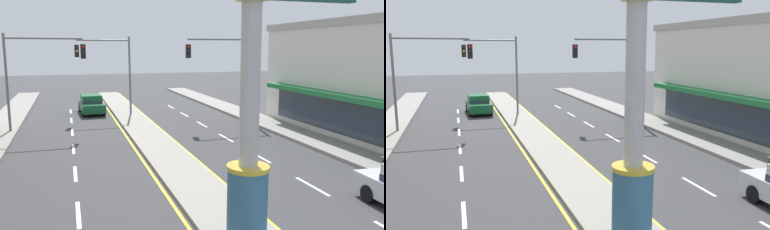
% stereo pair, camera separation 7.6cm
% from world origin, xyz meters
% --- Properties ---
extents(median_strip, '(2.15, 52.00, 0.14)m').
position_xyz_m(median_strip, '(0.00, 18.00, 0.07)').
color(median_strip, gray).
rests_on(median_strip, ground).
extents(sidewalk_right, '(2.32, 60.00, 0.18)m').
position_xyz_m(sidewalk_right, '(8.83, 16.00, 0.09)').
color(sidewalk_right, gray).
rests_on(sidewalk_right, ground).
extents(lane_markings, '(8.89, 52.00, 0.01)m').
position_xyz_m(lane_markings, '(-0.00, 16.65, 0.00)').
color(lane_markings, silver).
rests_on(lane_markings, ground).
extents(district_sign, '(6.53, 1.16, 8.02)m').
position_xyz_m(district_sign, '(0.00, 5.87, 4.45)').
color(district_sign, '#33668C').
rests_on(district_sign, median_strip).
extents(traffic_light_left_side, '(4.86, 0.46, 6.20)m').
position_xyz_m(traffic_light_left_side, '(-6.31, 23.16, 4.25)').
color(traffic_light_left_side, slate).
rests_on(traffic_light_left_side, ground).
extents(traffic_light_right_side, '(4.86, 0.46, 6.20)m').
position_xyz_m(traffic_light_right_side, '(6.31, 22.77, 4.25)').
color(traffic_light_right_side, slate).
rests_on(traffic_light_right_side, ground).
extents(traffic_light_median_far, '(4.20, 0.46, 6.20)m').
position_xyz_m(traffic_light_median_far, '(-1.27, 27.91, 4.19)').
color(traffic_light_median_far, slate).
rests_on(traffic_light_median_far, ground).
extents(sedan_near_right_lane, '(2.01, 4.38, 1.53)m').
position_xyz_m(sedan_near_right_lane, '(-2.73, 29.65, 0.79)').
color(sedan_near_right_lane, '#14562D').
rests_on(sedan_near_right_lane, ground).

